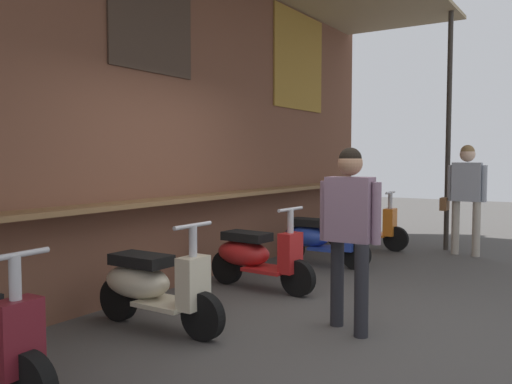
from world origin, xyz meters
TOP-DOWN VIEW (x-y plane):
  - ground_plane at (0.00, 0.00)m, footprint 31.55×31.55m
  - market_stall_facade at (-0.00, 1.88)m, footprint 11.27×2.40m
  - scooter_cream at (-0.88, 1.08)m, footprint 0.46×1.40m
  - scooter_red at (0.82, 1.08)m, footprint 0.49×1.40m
  - scooter_blue at (2.45, 1.08)m, footprint 0.46×1.40m
  - scooter_orange at (4.12, 1.08)m, footprint 0.47×1.40m
  - shopper_with_handbag at (4.38, -0.51)m, footprint 0.27×0.66m
  - shopper_browsing at (-0.02, -0.42)m, footprint 0.30×0.55m

SIDE VIEW (x-z plane):
  - ground_plane at x=0.00m, z-range 0.00..0.00m
  - scooter_cream at x=-0.88m, z-range -0.10..0.87m
  - scooter_red at x=0.82m, z-range -0.10..0.87m
  - scooter_blue at x=2.45m, z-range -0.10..0.87m
  - scooter_orange at x=4.12m, z-range -0.10..0.87m
  - shopper_browsing at x=-0.02m, z-range 0.18..1.78m
  - shopper_with_handbag at x=4.38m, z-range 0.19..1.90m
  - market_stall_facade at x=0.00m, z-range 0.20..4.19m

